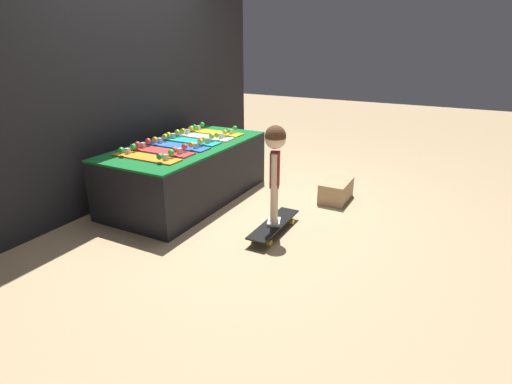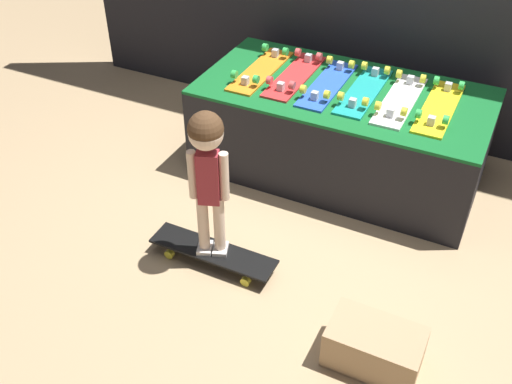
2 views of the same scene
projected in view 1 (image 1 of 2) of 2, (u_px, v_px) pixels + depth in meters
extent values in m
plane|color=tan|center=(235.00, 208.00, 4.06)|extent=(16.00, 16.00, 0.00)
cube|color=black|center=(129.00, 71.00, 4.14)|extent=(4.66, 0.10, 2.60)
cube|color=black|center=(187.00, 173.00, 4.21)|extent=(1.81, 0.92, 0.58)
cube|color=#146028|center=(185.00, 145.00, 4.10)|extent=(1.81, 0.92, 0.02)
cube|color=orange|center=(146.00, 158.00, 3.62)|extent=(0.18, 0.68, 0.01)
cube|color=#B7B7BC|center=(128.00, 151.00, 3.70)|extent=(0.04, 0.04, 0.05)
cylinder|color=green|center=(133.00, 147.00, 3.76)|extent=(0.03, 0.05, 0.05)
cylinder|color=green|center=(121.00, 150.00, 3.63)|extent=(0.03, 0.05, 0.05)
cube|color=#B7B7BC|center=(166.00, 157.00, 3.51)|extent=(0.04, 0.04, 0.05)
cylinder|color=green|center=(171.00, 152.00, 3.56)|extent=(0.03, 0.05, 0.05)
cylinder|color=green|center=(160.00, 157.00, 3.44)|extent=(0.03, 0.05, 0.05)
cube|color=red|center=(161.00, 151.00, 3.82)|extent=(0.18, 0.68, 0.01)
cube|color=#B7B7BC|center=(143.00, 145.00, 3.91)|extent=(0.04, 0.04, 0.05)
cylinder|color=#D84C4C|center=(148.00, 141.00, 3.96)|extent=(0.03, 0.05, 0.05)
cylinder|color=#D84C4C|center=(137.00, 144.00, 3.83)|extent=(0.03, 0.05, 0.05)
cube|color=#B7B7BC|center=(180.00, 151.00, 3.71)|extent=(0.04, 0.04, 0.05)
cylinder|color=#D84C4C|center=(185.00, 146.00, 3.76)|extent=(0.03, 0.05, 0.05)
cylinder|color=#D84C4C|center=(174.00, 150.00, 3.64)|extent=(0.03, 0.05, 0.05)
cube|color=blue|center=(178.00, 146.00, 4.00)|extent=(0.18, 0.68, 0.01)
cube|color=#B7B7BC|center=(160.00, 140.00, 4.09)|extent=(0.04, 0.04, 0.05)
cylinder|color=yellow|center=(165.00, 137.00, 4.14)|extent=(0.03, 0.05, 0.05)
cylinder|color=yellow|center=(155.00, 140.00, 4.02)|extent=(0.03, 0.05, 0.05)
cube|color=#B7B7BC|center=(196.00, 146.00, 3.89)|extent=(0.04, 0.04, 0.05)
cylinder|color=yellow|center=(200.00, 141.00, 3.95)|extent=(0.03, 0.05, 0.05)
cylinder|color=yellow|center=(191.00, 145.00, 3.82)|extent=(0.03, 0.05, 0.05)
cube|color=teal|center=(190.00, 141.00, 4.20)|extent=(0.18, 0.68, 0.01)
cube|color=#B7B7BC|center=(173.00, 136.00, 4.29)|extent=(0.04, 0.04, 0.05)
cylinder|color=yellow|center=(177.00, 132.00, 4.34)|extent=(0.03, 0.05, 0.05)
cylinder|color=yellow|center=(168.00, 135.00, 4.22)|extent=(0.03, 0.05, 0.05)
cube|color=#B7B7BC|center=(208.00, 140.00, 4.09)|extent=(0.04, 0.04, 0.05)
cylinder|color=yellow|center=(212.00, 136.00, 4.15)|extent=(0.03, 0.05, 0.05)
cylinder|color=yellow|center=(203.00, 139.00, 4.02)|extent=(0.03, 0.05, 0.05)
cube|color=white|center=(204.00, 137.00, 4.39)|extent=(0.18, 0.68, 0.01)
cube|color=#B7B7BC|center=(187.00, 132.00, 4.47)|extent=(0.04, 0.04, 0.05)
cylinder|color=yellow|center=(191.00, 128.00, 4.53)|extent=(0.03, 0.05, 0.05)
cylinder|color=yellow|center=(183.00, 131.00, 4.40)|extent=(0.03, 0.05, 0.05)
cube|color=#B7B7BC|center=(221.00, 136.00, 4.28)|extent=(0.04, 0.04, 0.05)
cylinder|color=yellow|center=(225.00, 132.00, 4.33)|extent=(0.03, 0.05, 0.05)
cylinder|color=yellow|center=(217.00, 135.00, 4.21)|extent=(0.03, 0.05, 0.05)
cube|color=yellow|center=(214.00, 133.00, 4.58)|extent=(0.18, 0.68, 0.01)
cube|color=#B7B7BC|center=(198.00, 128.00, 4.67)|extent=(0.04, 0.04, 0.05)
cylinder|color=green|center=(202.00, 125.00, 4.72)|extent=(0.03, 0.05, 0.05)
cylinder|color=green|center=(194.00, 127.00, 4.60)|extent=(0.03, 0.05, 0.05)
cube|color=#B7B7BC|center=(231.00, 132.00, 4.47)|extent=(0.04, 0.04, 0.05)
cylinder|color=green|center=(235.00, 128.00, 4.53)|extent=(0.03, 0.05, 0.05)
cylinder|color=green|center=(228.00, 131.00, 4.40)|extent=(0.03, 0.05, 0.05)
cube|color=black|center=(274.00, 224.00, 3.52)|extent=(0.73, 0.18, 0.01)
cube|color=#B7B7BC|center=(285.00, 217.00, 3.73)|extent=(0.04, 0.04, 0.05)
cylinder|color=yellow|center=(277.00, 218.00, 3.77)|extent=(0.05, 0.03, 0.05)
cylinder|color=yellow|center=(292.00, 221.00, 3.71)|extent=(0.05, 0.03, 0.05)
cube|color=#B7B7BC|center=(262.00, 238.00, 3.33)|extent=(0.04, 0.04, 0.05)
cylinder|color=yellow|center=(254.00, 239.00, 3.38)|extent=(0.05, 0.03, 0.05)
cylinder|color=yellow|center=(270.00, 243.00, 3.31)|extent=(0.05, 0.03, 0.05)
cube|color=silver|center=(274.00, 220.00, 3.55)|extent=(0.11, 0.13, 0.03)
cylinder|color=beige|center=(275.00, 200.00, 3.49)|extent=(0.06, 0.06, 0.35)
cube|color=silver|center=(273.00, 224.00, 3.47)|extent=(0.11, 0.13, 0.03)
cylinder|color=beige|center=(274.00, 204.00, 3.41)|extent=(0.06, 0.06, 0.35)
cube|color=maroon|center=(275.00, 169.00, 3.34)|extent=(0.13, 0.11, 0.30)
cylinder|color=beige|center=(276.00, 165.00, 3.41)|extent=(0.05, 0.05, 0.28)
cylinder|color=beige|center=(274.00, 171.00, 3.26)|extent=(0.05, 0.05, 0.28)
sphere|color=beige|center=(275.00, 139.00, 3.25)|extent=(0.17, 0.17, 0.17)
sphere|color=#4C331E|center=(275.00, 136.00, 3.24)|extent=(0.18, 0.18, 0.18)
cube|color=tan|center=(336.00, 191.00, 4.23)|extent=(0.43, 0.26, 0.21)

